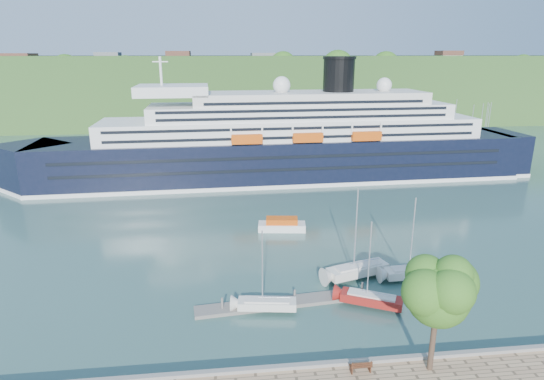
% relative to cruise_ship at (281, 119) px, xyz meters
% --- Properties ---
extents(ground, '(400.00, 400.00, 0.00)m').
position_rel_cruise_ship_xyz_m(ground, '(-5.50, -59.56, -12.14)').
color(ground, '#284741').
rests_on(ground, ground).
extents(far_hillside, '(400.00, 50.00, 24.00)m').
position_rel_cruise_ship_xyz_m(far_hillside, '(-5.50, 85.44, -0.14)').
color(far_hillside, '#284F1F').
rests_on(far_hillside, ground).
extents(quay_coping, '(220.00, 0.50, 0.30)m').
position_rel_cruise_ship_xyz_m(quay_coping, '(-5.50, -59.76, -10.99)').
color(quay_coping, slate).
rests_on(quay_coping, promenade).
extents(cruise_ship, '(108.55, 19.09, 24.28)m').
position_rel_cruise_ship_xyz_m(cruise_ship, '(0.00, 0.00, 0.00)').
color(cruise_ship, black).
rests_on(cruise_ship, ground).
extents(park_bench, '(1.77, 0.76, 1.13)m').
position_rel_cruise_ship_xyz_m(park_bench, '(-1.99, -60.76, -10.58)').
color(park_bench, '#4F2A16').
rests_on(park_bench, promenade).
extents(promenade_tree, '(6.28, 6.28, 10.40)m').
position_rel_cruise_ship_xyz_m(promenade_tree, '(3.49, -61.06, -5.94)').
color(promenade_tree, '#255F19').
rests_on(promenade_tree, promenade).
extents(floating_pontoon, '(16.83, 3.73, 0.37)m').
position_rel_cruise_ship_xyz_m(floating_pontoon, '(-6.98, -48.69, -11.95)').
color(floating_pontoon, slate).
rests_on(floating_pontoon, ground).
extents(sailboat_white_near, '(6.57, 2.69, 8.25)m').
position_rel_cruise_ship_xyz_m(sailboat_white_near, '(-8.11, -49.79, -8.02)').
color(sailboat_white_near, silver).
rests_on(sailboat_white_near, ground).
extents(sailboat_red, '(6.89, 4.73, 8.74)m').
position_rel_cruise_ship_xyz_m(sailboat_red, '(2.43, -50.18, -7.77)').
color(sailboat_red, maroon).
rests_on(sailboat_red, ground).
extents(sailboat_white_far, '(7.33, 2.38, 9.35)m').
position_rel_cruise_ship_xyz_m(sailboat_white_far, '(9.00, -45.06, -7.46)').
color(sailboat_white_far, silver).
rests_on(sailboat_white_far, ground).
extents(tender_launch, '(7.13, 3.23, 1.90)m').
position_rel_cruise_ship_xyz_m(tender_launch, '(-3.72, -28.41, -11.19)').
color(tender_launch, '#D14B0C').
rests_on(tender_launch, ground).
extents(sailboat_extra, '(8.25, 4.43, 10.28)m').
position_rel_cruise_ship_xyz_m(sailboat_extra, '(2.86, -44.03, -7.00)').
color(sailboat_extra, silver).
rests_on(sailboat_extra, ground).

